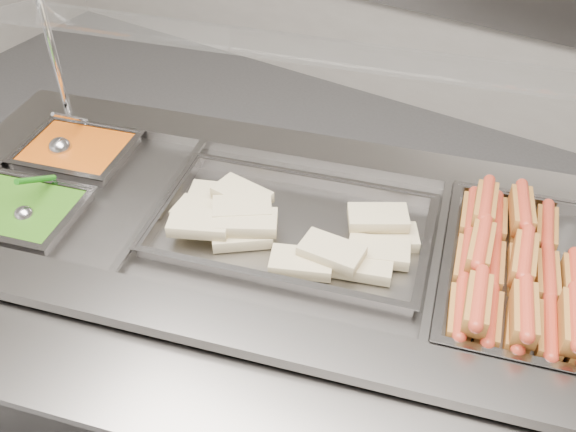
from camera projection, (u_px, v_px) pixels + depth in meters
The scene contains 11 objects.
steam_counter at pixel (272, 331), 1.96m from camera, with size 2.05×1.30×0.91m.
tray_rail at pixel (195, 394), 1.32m from camera, with size 1.82×0.82×0.05m.
sneeze_guard at pixel (293, 51), 1.59m from camera, with size 1.69×0.72×0.44m.
pan_hotdogs at pixel (517, 280), 1.56m from camera, with size 0.48×0.63×0.10m.
pan_wraps at pixel (292, 231), 1.67m from camera, with size 0.77×0.57×0.07m.
pan_beans at pixel (79, 159), 1.94m from camera, with size 0.36×0.31×0.10m.
pan_peas at pixel (23, 220), 1.73m from camera, with size 0.36×0.31×0.10m.
hotdogs_in_buns at pixel (514, 270), 1.52m from camera, with size 0.43×0.56×0.12m.
tortilla_wraps at pixel (282, 228), 1.63m from camera, with size 0.65×0.40×0.07m.
ladle at pixel (61, 146), 1.91m from camera, with size 0.08×0.19×0.16m.
serving_spoon at pixel (27, 209), 1.68m from camera, with size 0.08×0.18×0.14m.
Camera 1 is at (0.77, -0.74, 2.00)m, focal length 40.00 mm.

